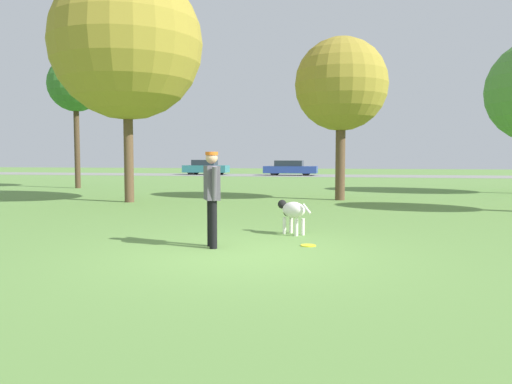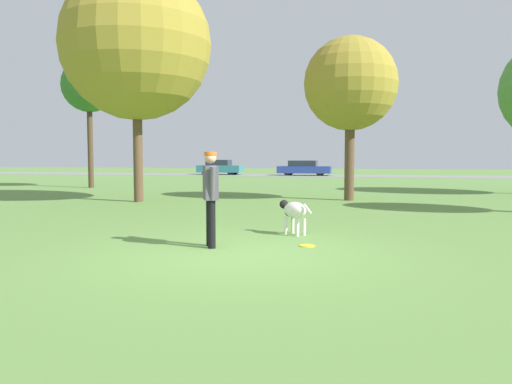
{
  "view_description": "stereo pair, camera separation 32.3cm",
  "coord_description": "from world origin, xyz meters",
  "px_view_note": "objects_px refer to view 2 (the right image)",
  "views": [
    {
      "loc": [
        1.76,
        -7.65,
        1.54
      ],
      "look_at": [
        -0.04,
        1.32,
        0.9
      ],
      "focal_mm": 35.0,
      "sensor_mm": 36.0,
      "label": 1
    },
    {
      "loc": [
        2.08,
        -7.58,
        1.54
      ],
      "look_at": [
        -0.04,
        1.32,
        0.9
      ],
      "focal_mm": 35.0,
      "sensor_mm": 36.0,
      "label": 2
    }
  ],
  "objects_px": {
    "dog": "(294,211)",
    "parked_car_blue": "(304,168)",
    "tree_far_left": "(89,86)",
    "tree_near_left": "(136,45)",
    "frisbee": "(307,246)",
    "parked_car_teal": "(220,167)",
    "person": "(211,191)",
    "tree_mid_center": "(350,84)"
  },
  "relations": [
    {
      "from": "parked_car_teal",
      "to": "dog",
      "type": "bearing_deg",
      "value": -70.98
    },
    {
      "from": "tree_near_left",
      "to": "frisbee",
      "type": "bearing_deg",
      "value": -46.87
    },
    {
      "from": "dog",
      "to": "tree_far_left",
      "type": "xyz_separation_m",
      "value": [
        -12.39,
        12.8,
        4.63
      ]
    },
    {
      "from": "frisbee",
      "to": "tree_near_left",
      "type": "relative_size",
      "value": 0.03
    },
    {
      "from": "person",
      "to": "frisbee",
      "type": "xyz_separation_m",
      "value": [
        1.6,
        0.46,
        -0.96
      ]
    },
    {
      "from": "person",
      "to": "frisbee",
      "type": "distance_m",
      "value": 1.92
    },
    {
      "from": "tree_near_left",
      "to": "person",
      "type": "bearing_deg",
      "value": -55.99
    },
    {
      "from": "person",
      "to": "tree_mid_center",
      "type": "distance_m",
      "value": 10.66
    },
    {
      "from": "dog",
      "to": "frisbee",
      "type": "xyz_separation_m",
      "value": [
        0.44,
        -1.25,
        -0.46
      ]
    },
    {
      "from": "dog",
      "to": "tree_far_left",
      "type": "distance_m",
      "value": 18.4
    },
    {
      "from": "dog",
      "to": "tree_far_left",
      "type": "height_order",
      "value": "tree_far_left"
    },
    {
      "from": "frisbee",
      "to": "parked_car_teal",
      "type": "distance_m",
      "value": 35.72
    },
    {
      "from": "tree_mid_center",
      "to": "parked_car_blue",
      "type": "height_order",
      "value": "tree_mid_center"
    },
    {
      "from": "frisbee",
      "to": "parked_car_blue",
      "type": "bearing_deg",
      "value": 97.95
    },
    {
      "from": "dog",
      "to": "tree_near_left",
      "type": "relative_size",
      "value": 0.1
    },
    {
      "from": "frisbee",
      "to": "parked_car_blue",
      "type": "xyz_separation_m",
      "value": [
        -4.65,
        33.31,
        0.61
      ]
    },
    {
      "from": "tree_far_left",
      "to": "frisbee",
      "type": "bearing_deg",
      "value": -47.6
    },
    {
      "from": "parked_car_blue",
      "to": "dog",
      "type": "bearing_deg",
      "value": -82.67
    },
    {
      "from": "tree_near_left",
      "to": "parked_car_blue",
      "type": "distance_m",
      "value": 26.53
    },
    {
      "from": "tree_far_left",
      "to": "tree_near_left",
      "type": "xyz_separation_m",
      "value": [
        6.0,
        -6.75,
        0.24
      ]
    },
    {
      "from": "tree_far_left",
      "to": "tree_near_left",
      "type": "height_order",
      "value": "tree_near_left"
    },
    {
      "from": "parked_car_teal",
      "to": "frisbee",
      "type": "bearing_deg",
      "value": -71.01
    },
    {
      "from": "dog",
      "to": "tree_near_left",
      "type": "distance_m",
      "value": 10.06
    },
    {
      "from": "parked_car_blue",
      "to": "parked_car_teal",
      "type": "bearing_deg",
      "value": 177.8
    },
    {
      "from": "tree_far_left",
      "to": "parked_car_teal",
      "type": "height_order",
      "value": "tree_far_left"
    },
    {
      "from": "tree_mid_center",
      "to": "parked_car_blue",
      "type": "xyz_separation_m",
      "value": [
        -4.89,
        23.75,
        -3.48
      ]
    },
    {
      "from": "person",
      "to": "parked_car_teal",
      "type": "relative_size",
      "value": 0.42
    },
    {
      "from": "frisbee",
      "to": "tree_far_left",
      "type": "distance_m",
      "value": 19.69
    },
    {
      "from": "tree_near_left",
      "to": "parked_car_blue",
      "type": "height_order",
      "value": "tree_near_left"
    },
    {
      "from": "dog",
      "to": "person",
      "type": "bearing_deg",
      "value": 95.2
    },
    {
      "from": "dog",
      "to": "frisbee",
      "type": "bearing_deg",
      "value": 148.77
    },
    {
      "from": "tree_mid_center",
      "to": "frisbee",
      "type": "bearing_deg",
      "value": -91.45
    },
    {
      "from": "person",
      "to": "tree_far_left",
      "type": "bearing_deg",
      "value": -168.29
    },
    {
      "from": "person",
      "to": "tree_far_left",
      "type": "relative_size",
      "value": 0.25
    },
    {
      "from": "parked_car_blue",
      "to": "person",
      "type": "bearing_deg",
      "value": -84.99
    },
    {
      "from": "person",
      "to": "dog",
      "type": "bearing_deg",
      "value": 119.67
    },
    {
      "from": "tree_near_left",
      "to": "parked_car_blue",
      "type": "bearing_deg",
      "value": 85.22
    },
    {
      "from": "tree_far_left",
      "to": "tree_near_left",
      "type": "relative_size",
      "value": 0.82
    },
    {
      "from": "dog",
      "to": "parked_car_blue",
      "type": "relative_size",
      "value": 0.17
    },
    {
      "from": "dog",
      "to": "parked_car_blue",
      "type": "bearing_deg",
      "value": -43.01
    },
    {
      "from": "frisbee",
      "to": "tree_far_left",
      "type": "bearing_deg",
      "value": 132.4
    },
    {
      "from": "dog",
      "to": "tree_far_left",
      "type": "relative_size",
      "value": 0.12
    }
  ]
}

